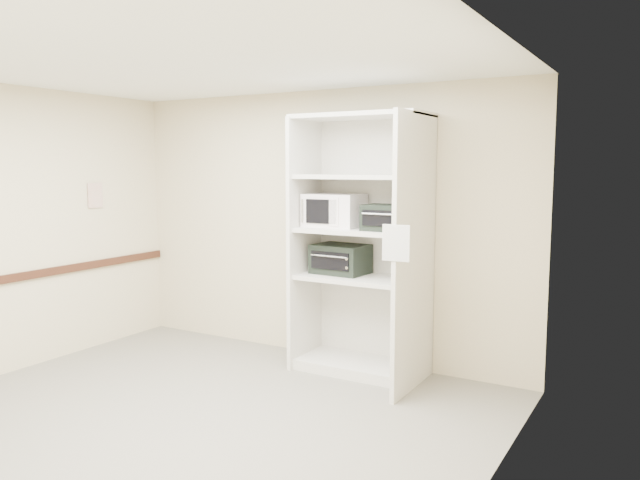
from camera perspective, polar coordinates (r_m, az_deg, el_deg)
The scene contains 12 objects.
floor at distance 5.09m, azimuth -11.91°, elevation -15.85°, with size 4.50×4.00×0.01m, color #615E54.
ceiling at distance 4.77m, azimuth -12.72°, elevation 15.71°, with size 4.50×4.00×0.01m, color white.
wall_back at distance 6.35m, azimuth -0.07°, elevation 1.38°, with size 4.50×0.02×2.70m, color beige.
wall_left at distance 6.47m, azimuth -27.20°, elevation 0.73°, with size 0.02×4.00×2.70m, color beige.
wall_right at distance 3.64m, azimuth 14.93°, elevation -2.88°, with size 0.02×4.00×2.70m, color beige.
shelving_unit at distance 5.81m, azimuth 4.14°, elevation -1.32°, with size 1.24×0.92×2.42m.
microwave at distance 5.97m, azimuth 1.34°, elevation 2.74°, with size 0.52×0.40×0.31m, color white.
toaster_oven_upper at distance 5.62m, azimuth 6.17°, elevation 2.04°, with size 0.41×0.31×0.23m, color black.
toaster_oven_lower at distance 5.99m, azimuth 1.90°, elevation -1.75°, with size 0.50×0.38×0.28m, color black.
paper_sign at distance 4.98m, azimuth 6.95°, elevation -0.28°, with size 0.23×0.01×0.29m, color white.
chair_rail at distance 6.51m, azimuth -26.88°, elevation -3.22°, with size 0.04×3.98×0.08m, color #351A10.
wall_poster at distance 7.08m, azimuth -19.86°, elevation 3.86°, with size 0.01×0.19×0.27m, color white.
Camera 1 is at (3.18, -3.47, 1.94)m, focal length 35.00 mm.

